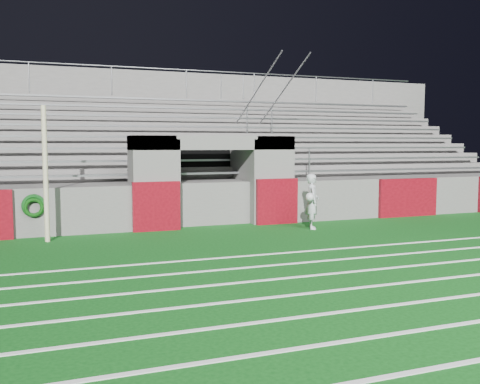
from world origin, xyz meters
name	(u,v)px	position (x,y,z in m)	size (l,w,h in m)	color
ground	(259,246)	(0.00, 0.00, 0.00)	(90.00, 90.00, 0.00)	#0B4711
field_post	(46,174)	(-4.62, 2.29, 1.64)	(0.12, 0.12, 3.28)	beige
field_markings	(391,305)	(0.00, -5.00, 0.01)	(28.00, 8.09, 0.01)	white
stadium_structure	(176,168)	(0.00, 7.97, 1.49)	(26.00, 8.48, 5.42)	#585654
goalkeeper_with_ball	(312,201)	(2.34, 1.76, 0.78)	(0.62, 0.73, 1.54)	#B5BABF
hose_coil	(34,206)	(-4.91, 2.93, 0.80)	(0.59, 0.15, 0.59)	#0D4413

